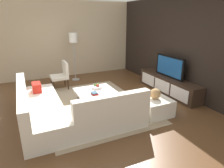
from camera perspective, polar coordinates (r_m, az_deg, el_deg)
ground_plane at (r=5.18m, az=-5.25°, el=-6.47°), size 14.00×14.00×0.00m
feature_wall_back at (r=6.18m, az=18.97°, el=10.31°), size 6.40×0.12×2.80m
side_wall_left at (r=7.87m, az=-12.29°, el=12.51°), size 0.12×5.20×2.80m
area_rug at (r=5.27m, az=-5.62°, el=-5.99°), size 3.34×2.49×0.01m
media_console at (r=6.24m, az=15.83°, el=-0.21°), size 2.35×0.46×0.50m
television at (r=6.09m, az=16.31°, el=4.88°), size 1.15×0.06×0.64m
sectional_couch at (r=4.40m, az=-13.62°, el=-7.62°), size 2.50×2.42×0.83m
coffee_table at (r=5.22m, az=-4.65°, el=-3.85°), size 0.96×0.99×0.38m
accent_chair_near at (r=6.54m, az=-14.32°, el=2.99°), size 0.58×0.52×0.87m
floor_lamp at (r=7.16m, az=-11.11°, el=12.13°), size 0.30×0.30×1.69m
ottoman at (r=4.80m, az=12.15°, el=-6.39°), size 0.70×0.70×0.40m
fruit_bowl at (r=5.33m, az=-4.38°, el=-0.76°), size 0.28×0.28×0.13m
decorative_ball at (r=4.67m, az=12.42°, el=-2.78°), size 0.25×0.25×0.25m
book_stack at (r=4.91m, az=-5.05°, el=-2.75°), size 0.18×0.15×0.06m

